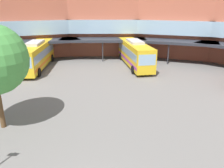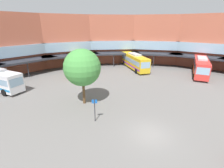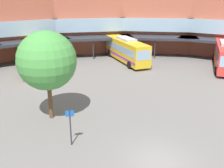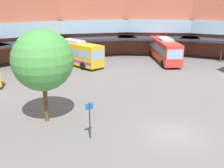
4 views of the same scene
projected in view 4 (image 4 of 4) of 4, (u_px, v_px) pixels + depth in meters
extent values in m
plane|color=slate|center=(173.00, 134.00, 20.80)|extent=(120.00, 120.00, 0.00)
cube|color=#282B33|center=(224.00, 41.00, 45.40)|extent=(10.06, 14.11, 0.40)
cylinder|color=#2D2D33|center=(221.00, 52.00, 44.51)|extent=(0.20, 0.20, 3.20)
cube|color=#AD5942|center=(157.00, 18.00, 52.19)|extent=(14.37, 13.65, 12.80)
cube|color=#8CADC6|center=(157.00, 25.00, 51.99)|extent=(13.49, 12.91, 2.24)
cube|color=#282B33|center=(158.00, 38.00, 48.37)|extent=(13.06, 12.14, 0.40)
cylinder|color=#2D2D33|center=(158.00, 49.00, 47.32)|extent=(0.20, 0.20, 3.20)
cube|color=#AD5942|center=(91.00, 18.00, 51.38)|extent=(15.08, 10.50, 12.80)
cube|color=#8CADC6|center=(91.00, 25.00, 51.20)|extent=(13.87, 10.23, 2.24)
cube|color=#282B33|center=(96.00, 39.00, 47.68)|extent=(14.38, 8.62, 0.40)
cylinder|color=#2D2D33|center=(98.00, 50.00, 46.67)|extent=(0.20, 0.20, 3.20)
cube|color=#AD5942|center=(20.00, 20.00, 46.42)|extent=(13.86, 6.00, 12.80)
cube|color=#8CADC6|center=(22.00, 28.00, 46.32)|extent=(12.47, 6.24, 2.24)
cube|color=#282B33|center=(32.00, 43.00, 43.43)|extent=(13.86, 4.00, 0.40)
cylinder|color=#2D2D33|center=(37.00, 54.00, 42.64)|extent=(0.20, 0.20, 3.20)
cube|color=red|center=(164.00, 50.00, 44.84)|extent=(8.33, 11.66, 3.11)
cube|color=#8CADC6|center=(164.00, 47.00, 44.73)|extent=(8.00, 11.07, 0.99)
cube|color=orange|center=(164.00, 55.00, 45.09)|extent=(8.23, 11.47, 0.37)
cube|color=#8CADC6|center=(175.00, 54.00, 39.03)|extent=(1.99, 1.24, 1.37)
cube|color=#B2B2B7|center=(165.00, 39.00, 44.33)|extent=(3.74, 4.64, 0.36)
cylinder|color=black|center=(179.00, 63.00, 41.41)|extent=(0.82, 1.10, 1.10)
cylinder|color=black|center=(162.00, 64.00, 41.23)|extent=(0.82, 1.10, 1.10)
cylinder|color=black|center=(165.00, 53.00, 49.23)|extent=(0.82, 1.10, 1.10)
cylinder|color=black|center=(151.00, 53.00, 49.05)|extent=(0.82, 1.10, 1.10)
cube|color=gold|center=(73.00, 52.00, 42.93)|extent=(4.26, 12.18, 3.08)
cube|color=#8CADC6|center=(73.00, 50.00, 42.82)|extent=(4.20, 11.48, 0.98)
cube|color=purple|center=(73.00, 57.00, 43.18)|extent=(4.24, 11.94, 0.37)
cube|color=#8CADC6|center=(98.00, 55.00, 38.71)|extent=(2.17, 0.45, 1.35)
cube|color=#B2B2B7|center=(72.00, 41.00, 42.43)|extent=(2.36, 4.51, 0.36)
cylinder|color=black|center=(96.00, 63.00, 41.32)|extent=(0.46, 1.13, 1.10)
cylinder|color=black|center=(83.00, 66.00, 39.69)|extent=(0.46, 1.13, 1.10)
cylinder|color=black|center=(65.00, 56.00, 46.95)|extent=(0.46, 1.13, 1.10)
cylinder|color=black|center=(52.00, 58.00, 45.32)|extent=(0.46, 1.13, 1.10)
cylinder|color=brown|center=(46.00, 99.00, 22.65)|extent=(0.36, 0.36, 3.79)
sphere|color=#479342|center=(43.00, 60.00, 21.71)|extent=(4.87, 4.87, 4.87)
cylinder|color=#2D2D33|center=(90.00, 121.00, 19.83)|extent=(0.10, 0.10, 2.77)
cube|color=#1959B2|center=(89.00, 106.00, 19.51)|extent=(0.60, 0.07, 0.44)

